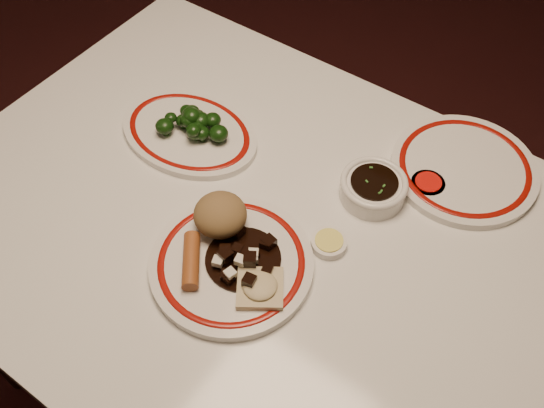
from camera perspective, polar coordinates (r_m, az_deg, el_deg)
The scene contains 13 objects.
ground at distance 1.77m, azimuth -1.22°, elevation -15.92°, with size 7.00×7.00×0.00m, color black.
dining_table at distance 1.18m, azimuth -1.76°, elevation -4.15°, with size 1.20×0.90×0.75m.
main_plate at distance 1.04m, azimuth -3.83°, elevation -5.62°, with size 0.35×0.35×0.02m.
rice_mound at distance 1.05m, azimuth -4.90°, elevation -1.01°, with size 0.09×0.09×0.07m, color olive.
spring_roll at distance 1.03m, azimuth -7.62°, elevation -5.30°, with size 0.03×0.03×0.10m, color #9E5426.
fried_wonton at distance 1.00m, azimuth -1.13°, elevation -7.82°, with size 0.11×0.11×0.02m.
stirfry_heap at distance 1.03m, azimuth -2.70°, elevation -5.03°, with size 0.13×0.13×0.03m.
broccoli_plate at distance 1.24m, azimuth -7.79°, elevation 6.68°, with size 0.31×0.27×0.02m.
broccoli_pile at distance 1.22m, azimuth -7.30°, elevation 7.57°, with size 0.14×0.10×0.05m.
soy_bowl at distance 1.14m, azimuth 9.49°, elevation 1.44°, with size 0.12×0.12×0.04m.
sweet_sour_dish at distance 1.18m, azimuth 14.43°, elevation 1.76°, with size 0.06×0.06×0.02m.
mustard_dish at distance 1.07m, azimuth 5.36°, elevation -3.66°, with size 0.06×0.06×0.02m.
far_plate at distance 1.23m, azimuth 17.62°, elevation 3.21°, with size 0.32×0.32×0.02m.
Camera 1 is at (0.40, -0.51, 1.64)m, focal length 40.00 mm.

